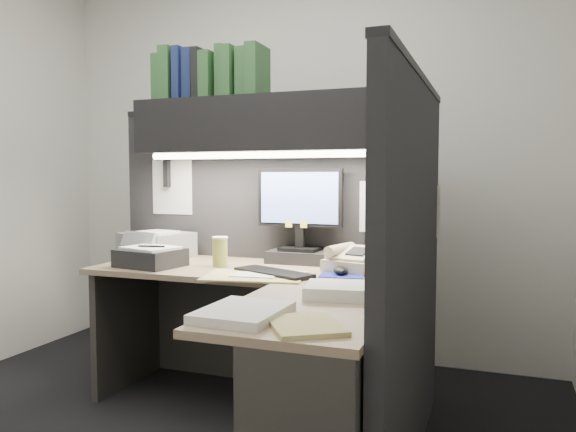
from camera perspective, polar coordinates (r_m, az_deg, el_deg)
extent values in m
cube|color=silver|center=(3.87, 0.71, 6.02)|extent=(3.50, 0.04, 2.70)
cube|color=black|center=(3.35, -2.10, -3.10)|extent=(1.90, 0.06, 1.60)
cube|color=black|center=(2.38, 12.41, -6.11)|extent=(0.06, 1.50, 1.60)
cube|color=#9B7F62|center=(3.00, -3.56, -5.59)|extent=(1.70, 0.68, 0.03)
cube|color=#9B7F62|center=(2.10, 1.80, -9.73)|extent=(0.60, 0.85, 0.03)
cube|color=#2D2B28|center=(3.34, -1.41, -10.97)|extent=(1.61, 0.02, 0.70)
cube|color=#2D2B28|center=(3.47, -15.92, -10.57)|extent=(0.04, 0.61, 0.70)
cube|color=black|center=(3.13, -1.77, 9.25)|extent=(1.55, 0.34, 0.30)
cylinder|color=white|center=(2.99, -2.78, 6.23)|extent=(1.32, 0.04, 0.04)
cube|color=black|center=(3.16, 1.24, -4.16)|extent=(0.35, 0.22, 0.07)
cube|color=black|center=(3.15, 1.25, -2.13)|extent=(0.05, 0.04, 0.12)
cube|color=black|center=(3.13, 1.22, 1.87)|extent=(0.49, 0.03, 0.32)
cube|color=#6283D8|center=(3.11, 1.11, 1.86)|extent=(0.45, 0.00, 0.28)
cube|color=black|center=(2.78, -1.46, -5.80)|extent=(0.46, 0.31, 0.02)
cube|color=navy|center=(2.79, 5.57, -5.94)|extent=(0.24, 0.23, 0.00)
ellipsoid|color=black|center=(2.78, 5.32, -5.52)|extent=(0.10, 0.12, 0.04)
cube|color=#C5B797|center=(2.92, 6.62, -4.56)|extent=(0.30, 0.31, 0.10)
cylinder|color=#B9B14A|center=(3.05, -6.93, -3.71)|extent=(0.09, 0.09, 0.15)
cube|color=gray|center=(3.48, -13.18, -2.86)|extent=(0.44, 0.40, 0.15)
cube|color=black|center=(3.12, -13.79, -4.13)|extent=(0.36, 0.31, 0.10)
cube|color=tan|center=(2.73, -3.40, -6.12)|extent=(0.53, 0.40, 0.01)
cube|color=white|center=(2.29, 5.21, -7.56)|extent=(0.30, 0.27, 0.05)
cube|color=white|center=(1.96, -4.60, -9.76)|extent=(0.28, 0.34, 0.03)
cube|color=tan|center=(1.84, 1.77, -11.02)|extent=(0.33, 0.35, 0.02)
cube|color=#2A542B|center=(3.48, -12.44, 13.36)|extent=(0.05, 0.22, 0.27)
cube|color=#2A542B|center=(3.44, -11.66, 13.79)|extent=(0.07, 0.22, 0.31)
cube|color=#15204C|center=(3.40, -10.46, 13.86)|extent=(0.04, 0.22, 0.30)
cube|color=#15204C|center=(3.39, -9.45, 13.82)|extent=(0.06, 0.22, 0.29)
cube|color=black|center=(3.33, -8.61, 13.93)|extent=(0.04, 0.22, 0.28)
cube|color=#2A542B|center=(3.31, -7.74, 13.83)|extent=(0.07, 0.22, 0.26)
cube|color=#2A542B|center=(3.30, -6.27, 14.16)|extent=(0.04, 0.22, 0.30)
cube|color=#2A542B|center=(3.26, -5.58, 14.21)|extent=(0.07, 0.22, 0.28)
cube|color=#2A542B|center=(3.25, -4.16, 14.14)|extent=(0.06, 0.22, 0.27)
cube|color=#2A542B|center=(3.20, -3.11, 14.43)|extent=(0.07, 0.22, 0.29)
cube|color=white|center=(3.10, 9.18, 0.92)|extent=(0.21, 0.00, 0.28)
cube|color=white|center=(3.06, 13.21, 0.46)|extent=(0.21, 0.00, 0.28)
cube|color=white|center=(3.58, -11.69, 2.90)|extent=(0.28, 0.00, 0.34)
cube|color=black|center=(2.22, 11.15, -1.07)|extent=(0.00, 0.18, 0.22)
cube|color=white|center=(1.89, 9.41, -4.08)|extent=(0.00, 0.21, 0.28)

